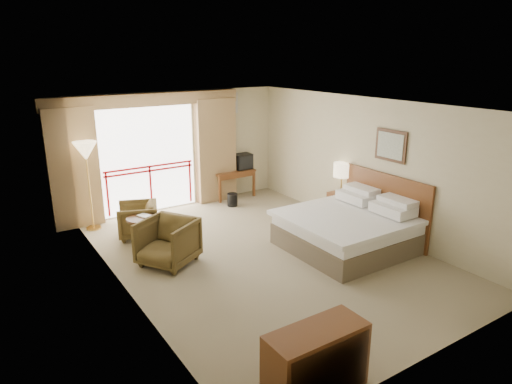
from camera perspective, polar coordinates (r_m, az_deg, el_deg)
floor at (r=8.38m, az=0.96°, el=-7.85°), size 7.00×7.00×0.00m
ceiling at (r=7.65m, az=1.06°, el=10.84°), size 7.00×7.00×0.00m
wall_back at (r=10.90m, az=-9.41°, el=5.28°), size 5.00×0.00×5.00m
wall_front at (r=5.54m, az=21.93°, el=-7.34°), size 5.00×0.00×5.00m
wall_left at (r=6.88m, az=-16.50°, el=-2.10°), size 0.00×7.00×7.00m
wall_right at (r=9.49m, az=13.62°, el=3.30°), size 0.00×7.00×7.00m
balcony_door at (r=10.62m, az=-13.28°, el=3.92°), size 2.40×0.00×2.40m
balcony_railing at (r=10.70m, az=-13.10°, el=1.88°), size 2.09×0.03×1.02m
curtain_left at (r=10.07m, az=-21.86°, el=2.73°), size 1.00×0.26×2.50m
curtain_right at (r=11.15m, az=-5.07°, el=5.18°), size 1.00×0.26×2.50m
valance at (r=10.32m, az=-13.59°, el=11.14°), size 4.40×0.22×0.28m
hvac_vent at (r=11.30m, az=-3.46°, el=11.02°), size 0.50×0.04×0.50m
bed at (r=8.69m, az=11.45°, el=-4.56°), size 2.13×2.06×0.97m
headboard at (r=9.27m, az=15.83°, el=-1.71°), size 0.06×2.10×1.30m
framed_art at (r=8.98m, az=16.49°, el=5.58°), size 0.04×0.72×0.60m
nightstand at (r=10.07m, az=10.64°, el=-1.88°), size 0.45×0.53×0.63m
table_lamp at (r=9.88m, az=10.70°, el=2.67°), size 0.36×0.36×0.64m
phone at (r=9.83m, az=11.14°, el=-0.20°), size 0.24×0.21×0.09m
desk at (r=11.53m, az=-3.05°, el=2.02°), size 1.07×0.52×0.70m
tv at (r=11.55m, az=-1.65°, el=3.84°), size 0.43×0.34×0.39m
coffee_maker at (r=11.25m, az=-4.49°, el=3.09°), size 0.15×0.15×0.26m
cup at (r=11.30m, az=-3.70°, el=2.74°), size 0.07×0.07×0.09m
wastebasket at (r=10.92m, az=-2.97°, el=-0.97°), size 0.30×0.30×0.31m
armchair_far at (r=9.47m, az=-14.39°, el=-5.38°), size 0.97×0.96×0.69m
armchair_near at (r=8.20m, az=-10.83°, el=-8.75°), size 1.21×1.20×0.81m
side_table at (r=8.80m, az=-14.12°, el=-4.27°), size 0.54×0.54×0.59m
book at (r=8.74m, az=-14.21°, el=-3.11°), size 0.25×0.28×0.02m
floor_lamp at (r=9.72m, az=-20.51°, el=4.41°), size 0.47×0.47×1.84m
dresser at (r=5.22m, az=7.55°, el=-20.18°), size 1.13×0.48×0.76m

